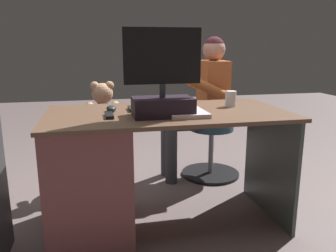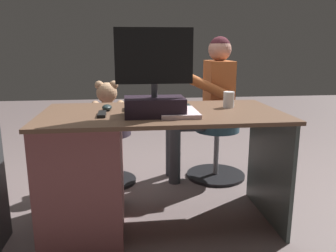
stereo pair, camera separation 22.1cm
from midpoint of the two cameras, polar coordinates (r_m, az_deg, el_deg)
The scene contains 12 objects.
ground_plane at distance 2.63m, azimuth 0.69°, elevation -12.04°, with size 10.00×10.00×0.00m, color #6F5F5E.
desk at distance 2.13m, azimuth -8.40°, elevation -7.03°, with size 1.45×0.75×0.74m.
monitor at distance 1.91m, azimuth 1.03°, elevation 5.92°, with size 0.43×0.21×0.49m.
keyboard at distance 2.14m, azimuth 1.26°, elevation 3.10°, with size 0.42×0.14×0.02m, color black.
computer_mouse at distance 2.11m, azimuth -7.27°, elevation 3.07°, with size 0.06×0.10×0.04m, color #1D2A2B.
cup at distance 2.24m, azimuth 12.96°, elevation 4.31°, with size 0.07×0.07×0.10m, color white.
tv_remote at distance 1.95m, azimuth -7.86°, elevation 1.95°, with size 0.04×0.15×0.02m, color black.
notebook_binder at distance 1.97m, azimuth 4.90°, elevation 2.24°, with size 0.22×0.30×0.02m, color silver.
office_chair_teddy at distance 2.85m, azimuth -7.66°, elevation -4.05°, with size 0.43×0.43×0.48m.
teddy_bear at distance 2.78m, azimuth -7.89°, elevation 3.18°, with size 0.27×0.27×0.38m.
visitor_chair at distance 3.00m, azimuth 10.23°, elevation -3.75°, with size 0.51×0.51×0.48m.
person at distance 2.88m, azimuth 8.93°, elevation 4.78°, with size 0.54×0.48×1.20m.
Camera 2 is at (0.21, 2.38, 1.13)m, focal length 36.34 mm.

